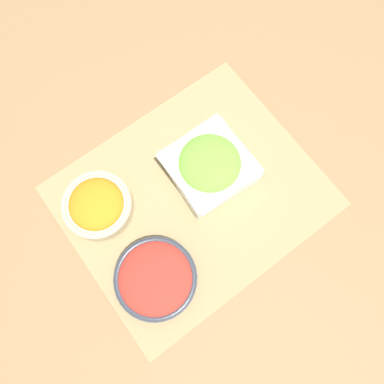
{
  "coord_description": "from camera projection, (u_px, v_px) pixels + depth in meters",
  "views": [
    {
      "loc": [
        0.13,
        0.18,
        0.83
      ],
      "look_at": [
        0.0,
        0.0,
        0.03
      ],
      "focal_mm": 35.0,
      "sensor_mm": 36.0,
      "label": 1
    }
  ],
  "objects": [
    {
      "name": "carrot_bowl",
      "position": [
        97.0,
        205.0,
        0.82
      ],
      "size": [
        0.15,
        0.15,
        0.06
      ],
      "color": "#C6B28E",
      "rests_on": "placemat"
    },
    {
      "name": "ground_plane",
      "position": [
        192.0,
        196.0,
        0.86
      ],
      "size": [
        3.0,
        3.0,
        0.0
      ],
      "primitive_type": "plane",
      "color": "olive"
    },
    {
      "name": "tomato_bowl",
      "position": [
        156.0,
        279.0,
        0.78
      ],
      "size": [
        0.17,
        0.17,
        0.05
      ],
      "color": "#333842",
      "rests_on": "placemat"
    },
    {
      "name": "placemat",
      "position": [
        192.0,
        196.0,
        0.86
      ],
      "size": [
        0.56,
        0.47,
        0.0
      ],
      "color": "#937F56",
      "rests_on": "ground_plane"
    },
    {
      "name": "lettuce_bowl",
      "position": [
        209.0,
        166.0,
        0.84
      ],
      "size": [
        0.18,
        0.18,
        0.08
      ],
      "color": "white",
      "rests_on": "placemat"
    }
  ]
}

